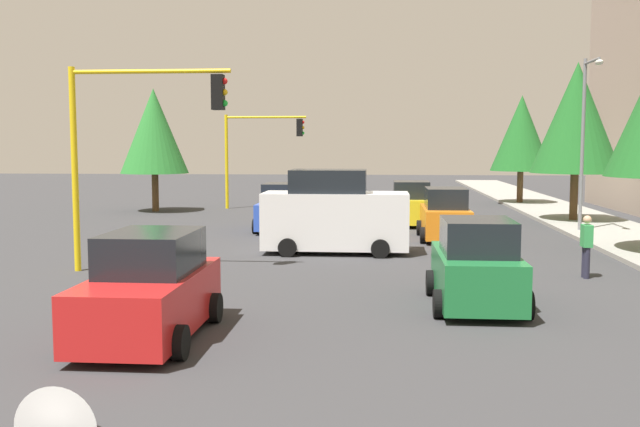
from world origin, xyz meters
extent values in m
plane|color=#353538|center=(0.00, 0.00, 0.00)|extent=(120.00, 120.00, 0.00)
cube|color=gray|center=(-5.00, 10.50, 0.07)|extent=(80.00, 4.00, 0.15)
cube|color=silver|center=(12.30, -3.00, 0.01)|extent=(2.20, 0.36, 0.01)
cone|color=silver|center=(11.00, -3.00, 0.01)|extent=(0.01, 1.10, 1.10)
cylinder|color=yellow|center=(-14.00, -7.50, 2.63)|extent=(0.18, 0.18, 5.27)
cylinder|color=yellow|center=(-14.00, -5.25, 5.12)|extent=(0.12, 4.50, 0.12)
cube|color=black|center=(-14.00, -3.36, 4.54)|extent=(0.36, 0.32, 0.96)
sphere|color=red|center=(-14.00, -3.18, 4.84)|extent=(0.18, 0.18, 0.18)
sphere|color=yellow|center=(-14.00, -3.18, 4.54)|extent=(0.18, 0.18, 0.18)
sphere|color=green|center=(-14.00, -3.18, 4.24)|extent=(0.18, 0.18, 0.18)
cylinder|color=yellow|center=(6.00, -7.50, 2.88)|extent=(0.18, 0.18, 5.76)
cylinder|color=yellow|center=(6.00, -5.25, 5.61)|extent=(0.12, 4.50, 0.12)
cube|color=black|center=(6.00, -3.36, 5.03)|extent=(0.36, 0.32, 0.96)
sphere|color=red|center=(6.00, -3.18, 5.33)|extent=(0.18, 0.18, 0.18)
sphere|color=yellow|center=(6.00, -3.18, 5.03)|extent=(0.18, 0.18, 0.18)
sphere|color=green|center=(6.00, -3.18, 4.73)|extent=(0.18, 0.18, 0.18)
cylinder|color=slate|center=(-4.00, 9.20, 3.50)|extent=(0.14, 0.14, 7.00)
cylinder|color=slate|center=(-3.10, 9.20, 6.80)|extent=(1.80, 0.10, 0.10)
ellipsoid|color=silver|center=(-2.20, 9.20, 6.65)|extent=(0.56, 0.28, 0.20)
cylinder|color=brown|center=(-18.00, 9.50, 1.12)|extent=(0.36, 0.36, 2.24)
cone|color=#1E6023|center=(-18.00, 9.50, 4.29)|extent=(3.59, 3.59, 4.49)
cylinder|color=brown|center=(-12.00, -11.00, 1.13)|extent=(0.36, 0.36, 2.26)
cone|color=#28752D|center=(-12.00, -11.00, 4.33)|extent=(3.62, 3.62, 4.53)
cylinder|color=brown|center=(-8.00, 10.00, 1.25)|extent=(0.36, 0.36, 2.51)
cone|color=#1E6023|center=(-8.00, 10.00, 4.82)|extent=(4.01, 4.01, 5.02)
cube|color=white|center=(2.00, -0.37, 1.09)|extent=(1.90, 4.80, 1.85)
cube|color=black|center=(2.00, -0.61, 2.40)|extent=(1.67, 2.50, 0.76)
cylinder|color=black|center=(0.99, 1.12, 0.30)|extent=(0.20, 0.60, 0.60)
cylinder|color=black|center=(3.01, 1.12, 0.30)|extent=(0.20, 0.60, 0.60)
cylinder|color=black|center=(0.99, -1.85, 0.30)|extent=(0.20, 0.60, 0.60)
cylinder|color=black|center=(3.01, -1.85, 0.30)|extent=(0.20, 0.60, 0.60)
cube|color=yellow|center=(-6.61, 2.49, 0.69)|extent=(3.78, 1.77, 1.05)
cube|color=black|center=(-6.42, 2.49, 1.60)|extent=(1.97, 1.56, 0.76)
cylinder|color=black|center=(-7.78, 1.55, 0.30)|extent=(0.60, 0.20, 0.60)
cylinder|color=black|center=(-7.78, 3.44, 0.30)|extent=(0.60, 0.20, 0.60)
cylinder|color=black|center=(-5.44, 1.55, 0.30)|extent=(0.60, 0.20, 0.60)
cylinder|color=black|center=(-5.44, 3.44, 0.30)|extent=(0.60, 0.20, 0.60)
cube|color=red|center=(12.77, -3.16, 0.69)|extent=(4.10, 1.77, 1.05)
cube|color=black|center=(12.56, -3.16, 1.60)|extent=(2.13, 1.55, 0.76)
cylinder|color=black|center=(14.04, -2.22, 0.30)|extent=(0.60, 0.20, 0.60)
cylinder|color=black|center=(14.04, -4.11, 0.30)|extent=(0.60, 0.20, 0.60)
cylinder|color=black|center=(11.50, -2.22, 0.30)|extent=(0.60, 0.20, 0.60)
cylinder|color=black|center=(11.50, -4.11, 0.30)|extent=(0.60, 0.20, 0.60)
cube|color=#1E7238|center=(9.61, 3.23, 0.69)|extent=(3.66, 1.70, 1.05)
cube|color=black|center=(9.79, 3.23, 1.60)|extent=(1.90, 1.49, 0.76)
cylinder|color=black|center=(8.47, 2.32, 0.30)|extent=(0.60, 0.20, 0.60)
cylinder|color=black|center=(8.47, 4.13, 0.30)|extent=(0.60, 0.20, 0.60)
cylinder|color=black|center=(10.75, 2.32, 0.30)|extent=(0.60, 0.20, 0.60)
cylinder|color=black|center=(10.75, 4.13, 0.30)|extent=(0.60, 0.20, 0.60)
cube|color=blue|center=(-4.09, -2.98, 0.69)|extent=(4.04, 1.76, 1.05)
cube|color=black|center=(-4.29, -2.98, 1.60)|extent=(2.10, 1.55, 0.76)
cylinder|color=black|center=(-2.84, -2.04, 0.30)|extent=(0.60, 0.20, 0.60)
cylinder|color=black|center=(-2.84, -3.92, 0.30)|extent=(0.60, 0.20, 0.60)
cylinder|color=black|center=(-5.34, -2.04, 0.30)|extent=(0.60, 0.20, 0.60)
cylinder|color=black|center=(-5.34, -3.92, 0.30)|extent=(0.60, 0.20, 0.60)
cube|color=orange|center=(-1.71, 3.57, 0.69)|extent=(3.82, 1.67, 1.05)
cube|color=black|center=(-1.52, 3.57, 1.60)|extent=(1.99, 1.47, 0.76)
cylinder|color=black|center=(-2.90, 2.68, 0.30)|extent=(0.60, 0.20, 0.60)
cylinder|color=black|center=(-2.90, 4.46, 0.30)|extent=(0.60, 0.20, 0.60)
cylinder|color=black|center=(-0.53, 2.68, 0.30)|extent=(0.60, 0.20, 0.60)
cylinder|color=black|center=(-0.53, 4.46, 0.30)|extent=(0.60, 0.20, 0.60)
cylinder|color=#262638|center=(6.02, 6.66, 0.42)|extent=(0.16, 0.16, 0.85)
cylinder|color=#262638|center=(5.82, 6.66, 0.42)|extent=(0.16, 0.16, 0.85)
cube|color=green|center=(5.92, 6.66, 1.15)|extent=(0.40, 0.24, 0.60)
sphere|color=tan|center=(5.92, 6.66, 1.59)|extent=(0.22, 0.22, 0.22)
camera|label=1|loc=(25.38, 1.08, 3.59)|focal=39.84mm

